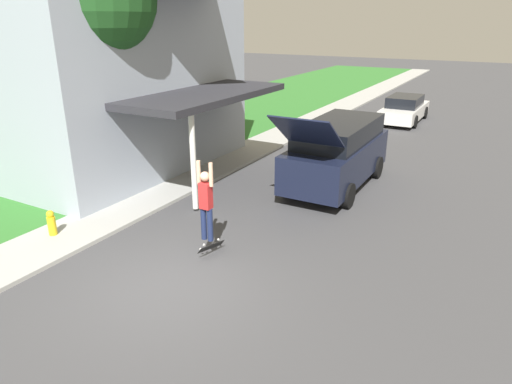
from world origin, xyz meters
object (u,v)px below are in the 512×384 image
car_down_street (404,109)px  fire_hydrant (52,223)px  skateboard (211,246)px  suv_parked (337,152)px  skateboarder (206,201)px

car_down_street → fire_hydrant: (-4.45, -18.26, -0.26)m
car_down_street → fire_hydrant: bearing=-103.7°
fire_hydrant → skateboard: bearing=17.2°
skateboard → fire_hydrant: (-3.90, -1.21, 0.19)m
car_down_street → skateboard: car_down_street is taller
suv_parked → car_down_street: suv_parked is taller
suv_parked → car_down_street: bearing=91.7°
skateboarder → skateboard: 1.15m
skateboard → fire_hydrant: bearing=-162.8°
car_down_street → skateboarder: size_ratio=2.46×
suv_parked → skateboarder: suv_parked is taller
suv_parked → fire_hydrant: size_ratio=8.81×
suv_parked → skateboard: (-0.89, -5.79, -0.93)m
car_down_street → skateboarder: (-0.58, -17.15, 0.70)m
car_down_street → suv_parked: bearing=-88.3°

